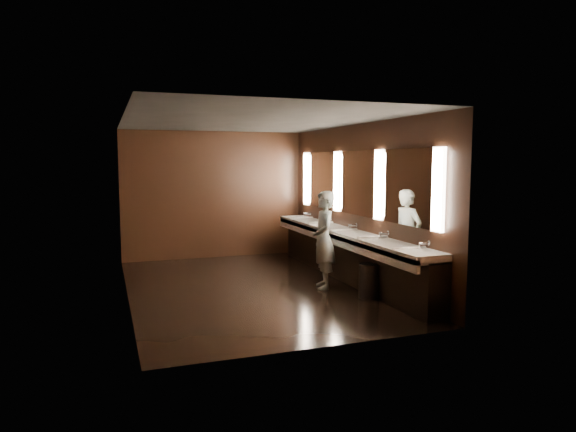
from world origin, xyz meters
The scene contains 10 objects.
floor centered at (0.00, 0.00, 0.00)m, with size 6.00×6.00×0.00m, color black.
ceiling centered at (0.00, 0.00, 2.80)m, with size 4.00×6.00×0.02m, color #2D2D2B.
wall_back centered at (0.00, 3.00, 1.40)m, with size 4.00×0.02×2.80m, color black.
wall_front centered at (0.00, -3.00, 1.40)m, with size 4.00×0.02×2.80m, color black.
wall_left centered at (-2.00, 0.00, 1.40)m, with size 0.02×6.00×2.80m, color black.
wall_right centered at (2.00, 0.00, 1.40)m, with size 0.02×6.00×2.80m, color black.
sink_counter centered at (1.79, 0.00, 0.50)m, with size 0.55×5.40×1.01m.
mirror_band centered at (1.98, 0.00, 1.75)m, with size 0.06×5.03×1.15m.
person centered at (1.15, -0.43, 0.82)m, with size 0.60×0.39×1.64m, color #86B5C9.
trash_bin centered at (1.58, -1.26, 0.27)m, with size 0.35×0.35×0.54m, color black.
Camera 1 is at (-2.30, -8.24, 2.12)m, focal length 32.00 mm.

